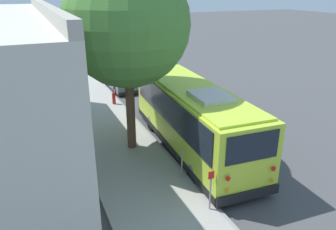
{
  "coord_description": "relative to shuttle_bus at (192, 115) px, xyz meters",
  "views": [
    {
      "loc": [
        -13.92,
        7.03,
        7.28
      ],
      "look_at": [
        0.09,
        0.91,
        1.3
      ],
      "focal_mm": 35.0,
      "sensor_mm": 36.0,
      "label": 1
    }
  ],
  "objects": [
    {
      "name": "sign_post_far",
      "position": [
        -2.36,
        1.67,
        -1.0
      ],
      "size": [
        0.06,
        0.06,
        1.19
      ],
      "color": "gray",
      "rests_on": "sidewalk_slab"
    },
    {
      "name": "ground_plane",
      "position": [
        1.38,
        -0.31,
        -1.75
      ],
      "size": [
        160.0,
        160.0,
        0.0
      ],
      "primitive_type": "plane",
      "color": "#474749"
    },
    {
      "name": "street_tree",
      "position": [
        1.2,
        2.66,
        4.46
      ],
      "size": [
        5.37,
        5.37,
        9.19
      ],
      "color": "brown",
      "rests_on": "sidewalk_slab"
    },
    {
      "name": "curb_strip",
      "position": [
        1.38,
        1.39,
        -1.67
      ],
      "size": [
        80.0,
        0.14,
        0.15
      ],
      "primitive_type": "cube",
      "color": "gray",
      "rests_on": "ground"
    },
    {
      "name": "sidewalk_slab",
      "position": [
        1.38,
        3.23,
        -1.67
      ],
      "size": [
        80.0,
        3.53,
        0.15
      ],
      "primitive_type": "cube",
      "color": "#A3A099",
      "rests_on": "ground"
    },
    {
      "name": "parked_sedan_tan",
      "position": [
        16.91,
        0.31,
        -1.13
      ],
      "size": [
        4.2,
        1.89,
        1.33
      ],
      "rotation": [
        0.0,
        0.0,
        0.04
      ],
      "color": "tan",
      "rests_on": "ground"
    },
    {
      "name": "parked_sedan_gray",
      "position": [
        11.11,
        0.33,
        -1.17
      ],
      "size": [
        4.46,
        1.88,
        1.26
      ],
      "rotation": [
        0.0,
        0.0,
        0.02
      ],
      "color": "slate",
      "rests_on": "ground"
    },
    {
      "name": "shuttle_bus",
      "position": [
        0.0,
        0.0,
        0.0
      ],
      "size": [
        9.89,
        3.08,
        3.26
      ],
      "rotation": [
        0.0,
        0.0,
        -0.06
      ],
      "color": "#BCDB38",
      "rests_on": "ground"
    },
    {
      "name": "fire_hydrant",
      "position": [
        7.43,
        1.85,
        -1.2
      ],
      "size": [
        0.22,
        0.22,
        0.81
      ],
      "color": "red",
      "rests_on": "sidewalk_slab"
    },
    {
      "name": "sign_post_near",
      "position": [
        -4.56,
        1.67,
        -0.83
      ],
      "size": [
        0.06,
        0.22,
        1.49
      ],
      "color": "gray",
      "rests_on": "sidewalk_slab"
    }
  ]
}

